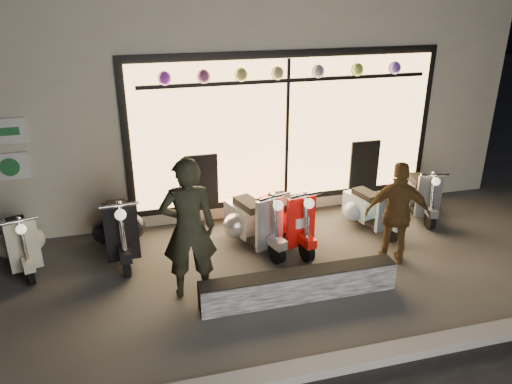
% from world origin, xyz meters
% --- Properties ---
extents(ground, '(40.00, 40.00, 0.00)m').
position_xyz_m(ground, '(0.00, 0.00, 0.00)').
color(ground, '#383533').
rests_on(ground, ground).
extents(kerb, '(40.00, 0.25, 0.12)m').
position_xyz_m(kerb, '(0.00, -2.00, 0.06)').
color(kerb, slate).
rests_on(kerb, ground).
extents(shop_building, '(10.20, 6.23, 4.20)m').
position_xyz_m(shop_building, '(0.00, 4.98, 2.10)').
color(shop_building, beige).
rests_on(shop_building, ground).
extents(graffiti_barrier, '(2.65, 0.28, 0.40)m').
position_xyz_m(graffiti_barrier, '(0.15, -0.65, 0.20)').
color(graffiti_barrier, black).
rests_on(graffiti_barrier, ground).
extents(scooter_silver, '(0.73, 1.42, 1.02)m').
position_xyz_m(scooter_silver, '(-0.08, 1.00, 0.41)').
color(scooter_silver, black).
rests_on(scooter_silver, ground).
extents(scooter_red, '(0.60, 1.44, 1.02)m').
position_xyz_m(scooter_red, '(0.47, 0.97, 0.41)').
color(scooter_red, black).
rests_on(scooter_red, ground).
extents(scooter_black, '(0.54, 1.47, 1.05)m').
position_xyz_m(scooter_black, '(-2.10, 1.26, 0.42)').
color(scooter_black, black).
rests_on(scooter_black, ground).
extents(scooter_cream, '(0.65, 1.29, 0.92)m').
position_xyz_m(scooter_cream, '(-3.52, 1.28, 0.37)').
color(scooter_cream, black).
rests_on(scooter_cream, ground).
extents(scooter_blue, '(0.60, 1.24, 0.88)m').
position_xyz_m(scooter_blue, '(1.98, 1.07, 0.35)').
color(scooter_blue, black).
rests_on(scooter_blue, ground).
extents(scooter_grey, '(0.60, 1.31, 0.93)m').
position_xyz_m(scooter_grey, '(3.14, 1.36, 0.37)').
color(scooter_grey, black).
rests_on(scooter_grey, ground).
extents(man, '(0.74, 0.51, 1.94)m').
position_xyz_m(man, '(-1.20, -0.17, 0.97)').
color(man, black).
rests_on(man, ground).
extents(woman, '(1.00, 0.72, 1.57)m').
position_xyz_m(woman, '(1.83, -0.12, 0.79)').
color(woman, brown).
rests_on(woman, ground).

